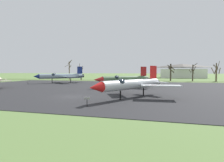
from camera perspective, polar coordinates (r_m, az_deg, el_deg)
The scene contains 16 objects.
ground_plane at distance 28.77m, azimuth -12.83°, elevation -4.91°, with size 600.00×600.00×0.00m, color #607F42.
asphalt_apron at distance 43.40m, azimuth -2.91°, elevation -2.12°, with size 83.17×53.17×0.05m, color #28282B.
grass_verge_strip at distance 74.99m, azimuth 4.81°, elevation 0.08°, with size 143.17×12.00×0.06m, color #516934.
jet_fighter_front_left at distance 63.02m, azimuth -15.76°, elevation 1.54°, with size 13.52×13.69×5.62m.
info_placard_front_left at distance 59.84m, azimuth -24.96°, elevation -0.46°, with size 0.47×0.22×0.92m.
jet_fighter_rear_center at distance 44.17m, azimuth 3.78°, elevation 0.70°, with size 13.08×13.06×5.15m.
info_placard_rear_center at distance 38.97m, azimuth -5.14°, elevation -1.89°, with size 0.52×0.29×0.94m.
jet_fighter_rear_left at distance 26.65m, azimuth 6.22°, elevation -0.97°, with size 11.35×13.90×4.88m.
info_placard_rear_left at distance 20.36m, azimuth -7.88°, elevation -6.06°, with size 0.68×0.42×1.13m.
bare_tree_far_left at distance 87.92m, azimuth -13.29°, elevation 3.61°, with size 3.07×2.95×9.43m.
bare_tree_left_of_center at distance 82.79m, azimuth -9.73°, elevation 2.73°, with size 2.34×2.38×7.54m.
bare_tree_center at distance 76.08m, azimuth 18.03°, elevation 2.91°, with size 3.07×1.95×6.91m.
bare_tree_right_of_center at distance 76.80m, azimuth 24.09°, elevation 2.60°, with size 2.84×2.78×7.11m.
bare_tree_far_right at distance 79.16m, azimuth 29.94°, elevation 2.18°, with size 2.89×2.76×6.01m.
bare_tree_backdrop_extra at distance 82.73m, azimuth 29.98°, elevation 2.76°, with size 2.23×2.21×7.95m.
visitor_building at distance 115.71m, azimuth 21.26°, elevation 2.92°, with size 26.38×14.09×8.32m.
Camera 1 is at (13.39, -25.15, 3.97)m, focal length 29.04 mm.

